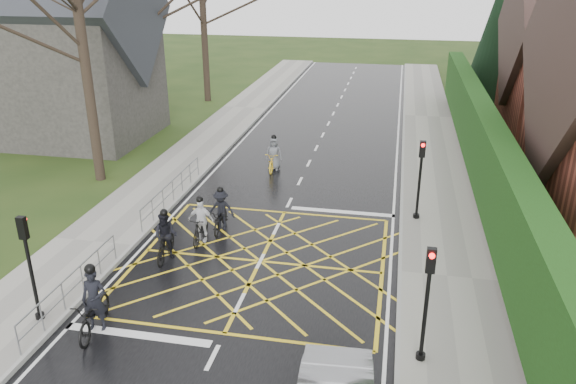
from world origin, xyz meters
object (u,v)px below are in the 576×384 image
(cyclist_back, at_px, (166,240))
(cyclist_front, at_px, (201,225))
(cyclist_lead, at_px, (274,158))
(cyclist_mid, at_px, (221,214))
(cyclist_rear, at_px, (94,310))

(cyclist_back, height_order, cyclist_front, cyclist_back)
(cyclist_back, xyz_separation_m, cyclist_lead, (1.63, 9.15, -0.07))
(cyclist_back, distance_m, cyclist_mid, 2.70)
(cyclist_rear, xyz_separation_m, cyclist_lead, (1.92, 13.26, -0.05))
(cyclist_rear, bearing_deg, cyclist_lead, 73.44)
(cyclist_back, relative_size, cyclist_mid, 1.02)
(cyclist_lead, bearing_deg, cyclist_mid, -96.05)
(cyclist_rear, distance_m, cyclist_front, 5.62)
(cyclist_mid, relative_size, cyclist_front, 1.03)
(cyclist_mid, distance_m, cyclist_lead, 6.72)
(cyclist_back, xyz_separation_m, cyclist_front, (0.71, 1.42, -0.04))
(cyclist_rear, distance_m, cyclist_mid, 6.71)
(cyclist_rear, relative_size, cyclist_lead, 1.18)
(cyclist_front, bearing_deg, cyclist_lead, 80.96)
(cyclist_back, bearing_deg, cyclist_lead, 74.84)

